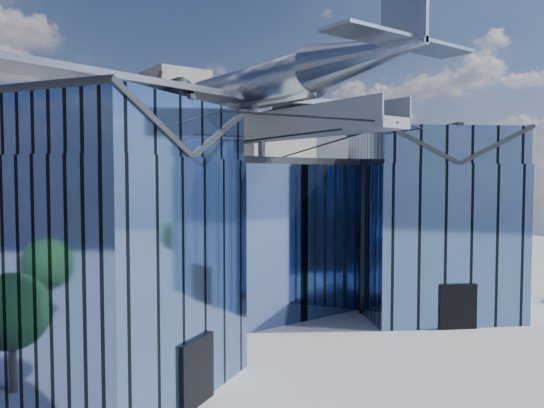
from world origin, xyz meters
TOP-DOWN VIEW (x-y plane):
  - ground_plane at (0.00, 0.00)m, footprint 120.00×120.00m
  - museum at (0.00, 5.82)m, footprint 32.88×24.50m
  - bg_towers at (1.45, 50.49)m, footprint 77.00×24.50m
  - tree_side_e at (30.91, 7.27)m, footprint 3.40×3.40m

SIDE VIEW (x-z plane):
  - ground_plane at x=0.00m, z-range 0.00..0.00m
  - tree_side_e at x=30.91m, z-range 0.85..5.68m
  - museum at x=0.00m, z-range -3.26..14.34m
  - bg_towers at x=1.45m, z-range -2.99..23.01m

